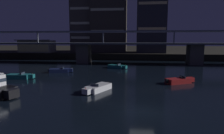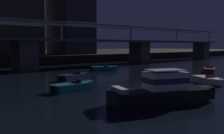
% 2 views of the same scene
% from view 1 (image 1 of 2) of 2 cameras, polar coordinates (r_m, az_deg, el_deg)
% --- Properties ---
extents(ground_plane, '(400.00, 400.00, 0.00)m').
position_cam_1_polar(ground_plane, '(19.64, 8.93, -12.89)').
color(ground_plane, black).
extents(far_riverbank, '(240.00, 80.00, 2.20)m').
position_cam_1_polar(far_riverbank, '(104.92, 7.08, 4.86)').
color(far_riverbank, black).
rests_on(far_riverbank, ground).
extents(river_bridge, '(101.80, 6.40, 9.38)m').
position_cam_1_polar(river_bridge, '(56.81, 7.49, 5.39)').
color(river_bridge, '#4C4944').
rests_on(river_bridge, ground).
extents(tower_west_low, '(10.31, 9.33, 27.71)m').
position_cam_1_polar(tower_west_low, '(80.30, -7.78, 14.43)').
color(tower_west_low, '#423D38').
rests_on(tower_west_low, far_riverbank).
extents(tower_west_tall, '(13.21, 12.68, 39.27)m').
position_cam_1_polar(tower_west_tall, '(79.52, -0.78, 18.78)').
color(tower_west_tall, '#38332D').
rests_on(tower_west_tall, far_riverbank).
extents(waterfront_pavilion, '(12.40, 7.40, 4.70)m').
position_cam_1_polar(waterfront_pavilion, '(77.53, -21.13, 5.70)').
color(waterfront_pavilion, '#B2AD9E').
rests_on(waterfront_pavilion, far_riverbank).
extents(speedboat_near_center, '(4.98, 3.31, 1.16)m').
position_cam_1_polar(speedboat_near_center, '(47.31, 1.43, 0.13)').
color(speedboat_near_center, '#196066').
rests_on(speedboat_near_center, ground).
extents(speedboat_near_right, '(4.96, 3.37, 1.16)m').
position_cam_1_polar(speedboat_near_right, '(33.14, 19.17, -3.80)').
color(speedboat_near_right, maroon).
rests_on(speedboat_near_right, ground).
extents(speedboat_mid_left, '(5.23, 2.09, 1.16)m').
position_cam_1_polar(speedboat_mid_left, '(38.66, -25.51, -2.49)').
color(speedboat_mid_left, '#196066').
rests_on(speedboat_mid_left, ground).
extents(speedboat_mid_center, '(5.22, 2.57, 1.16)m').
position_cam_1_polar(speedboat_mid_center, '(42.79, -14.96, -1.00)').
color(speedboat_mid_center, '#19234C').
rests_on(speedboat_mid_center, ground).
extents(speedboat_mid_right, '(3.46, 4.91, 1.16)m').
position_cam_1_polar(speedboat_mid_right, '(26.76, -4.28, -6.15)').
color(speedboat_mid_right, silver).
rests_on(speedboat_mid_right, ground).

